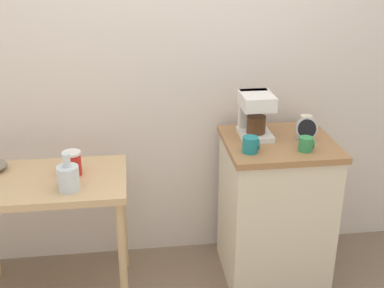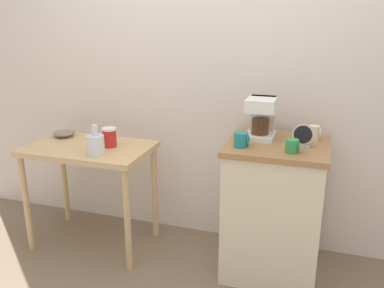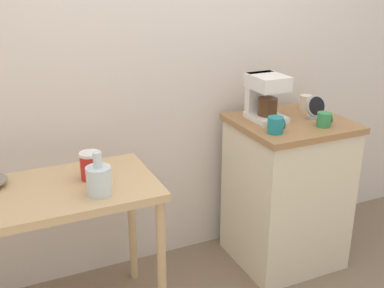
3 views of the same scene
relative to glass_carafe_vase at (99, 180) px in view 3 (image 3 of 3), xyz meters
name	(u,v)px [view 3 (image 3 of 3)]	position (x,y,z in m)	size (l,w,h in m)	color
ground_plane	(202,281)	(0.60, 0.17, -0.84)	(8.00, 8.00, 0.00)	#7A6651
back_wall	(187,29)	(0.70, 0.60, 0.56)	(4.40, 0.10, 2.80)	silver
wooden_table	(63,208)	(-0.15, 0.14, -0.18)	(0.88, 0.55, 0.77)	tan
kitchen_counter	(286,192)	(1.17, 0.20, -0.39)	(0.62, 0.58, 0.91)	beige
glass_carafe_vase	(99,180)	(0.00, 0.00, 0.00)	(0.11, 0.11, 0.20)	silver
canister_enamel	(91,166)	(0.00, 0.18, 0.00)	(0.10, 0.10, 0.14)	red
coffee_maker	(265,95)	(1.05, 0.29, 0.20)	(0.18, 0.22, 0.26)	white
mug_tall_green	(324,120)	(1.27, 0.04, 0.10)	(0.08, 0.08, 0.08)	#338C4C
mug_small_cream	(306,102)	(1.38, 0.34, 0.11)	(0.08, 0.07, 0.09)	beige
mug_dark_teal	(276,125)	(0.97, 0.05, 0.11)	(0.09, 0.08, 0.09)	teal
table_clock	(316,108)	(1.32, 0.17, 0.12)	(0.13, 0.06, 0.14)	#B2B5BA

